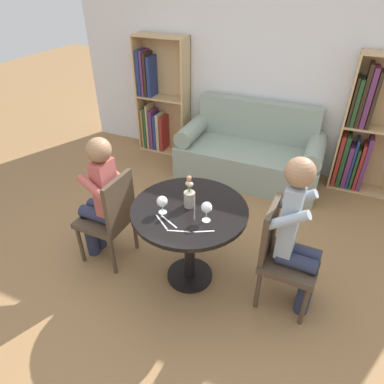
# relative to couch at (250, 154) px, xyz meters

# --- Properties ---
(ground_plane) EXTENTS (16.00, 16.00, 0.00)m
(ground_plane) POSITION_rel_couch_xyz_m (0.00, -1.91, -0.31)
(ground_plane) COLOR olive
(back_wall) EXTENTS (5.20, 0.05, 2.70)m
(back_wall) POSITION_rel_couch_xyz_m (0.00, 0.42, 1.04)
(back_wall) COLOR silver
(back_wall) RESTS_ON ground_plane
(round_table) EXTENTS (0.92, 0.92, 0.76)m
(round_table) POSITION_rel_couch_xyz_m (0.00, -1.91, 0.29)
(round_table) COLOR black
(round_table) RESTS_ON ground_plane
(couch) EXTENTS (1.75, 0.80, 0.92)m
(couch) POSITION_rel_couch_xyz_m (0.00, 0.00, 0.00)
(couch) COLOR gray
(couch) RESTS_ON ground_plane
(bookshelf_left) EXTENTS (0.72, 0.28, 1.59)m
(bookshelf_left) POSITION_rel_couch_xyz_m (-1.43, 0.26, 0.38)
(bookshelf_left) COLOR tan
(bookshelf_left) RESTS_ON ground_plane
(bookshelf_right) EXTENTS (0.72, 0.28, 1.59)m
(bookshelf_right) POSITION_rel_couch_xyz_m (1.25, 0.26, 0.41)
(bookshelf_right) COLOR tan
(bookshelf_right) RESTS_ON ground_plane
(chair_left) EXTENTS (0.43, 0.43, 0.90)m
(chair_left) POSITION_rel_couch_xyz_m (-0.73, -1.95, 0.18)
(chair_left) COLOR #473828
(chair_left) RESTS_ON ground_plane
(chair_right) EXTENTS (0.44, 0.44, 0.90)m
(chair_right) POSITION_rel_couch_xyz_m (0.73, -1.82, 0.18)
(chair_right) COLOR #473828
(chair_right) RESTS_ON ground_plane
(person_left) EXTENTS (0.42, 0.35, 1.23)m
(person_left) POSITION_rel_couch_xyz_m (-0.82, -1.95, 0.34)
(person_left) COLOR #282D47
(person_left) RESTS_ON ground_plane
(person_right) EXTENTS (0.43, 0.35, 1.31)m
(person_right) POSITION_rel_couch_xyz_m (0.82, -1.83, 0.39)
(person_right) COLOR #282D47
(person_right) RESTS_ON ground_plane
(wine_glass_left) EXTENTS (0.08, 0.08, 0.14)m
(wine_glass_left) POSITION_rel_couch_xyz_m (-0.17, -2.04, 0.54)
(wine_glass_left) COLOR white
(wine_glass_left) RESTS_ON round_table
(wine_glass_right) EXTENTS (0.08, 0.08, 0.16)m
(wine_glass_right) POSITION_rel_couch_xyz_m (0.17, -2.00, 0.56)
(wine_glass_right) COLOR white
(wine_glass_right) RESTS_ON round_table
(flower_vase) EXTENTS (0.09, 0.09, 0.27)m
(flower_vase) POSITION_rel_couch_xyz_m (-0.01, -1.88, 0.54)
(flower_vase) COLOR #9E9384
(flower_vase) RESTS_ON round_table
(knife_left_setting) EXTENTS (0.17, 0.10, 0.00)m
(knife_left_setting) POSITION_rel_couch_xyz_m (-0.07, -2.12, 0.45)
(knife_left_setting) COLOR silver
(knife_left_setting) RESTS_ON round_table
(fork_left_setting) EXTENTS (0.16, 0.13, 0.00)m
(fork_left_setting) POSITION_rel_couch_xyz_m (-0.12, -2.14, 0.45)
(fork_left_setting) COLOR silver
(fork_left_setting) RESTS_ON round_table
(knife_right_setting) EXTENTS (0.17, 0.10, 0.00)m
(knife_right_setting) POSITION_rel_couch_xyz_m (0.19, -2.13, 0.45)
(knife_right_setting) COLOR silver
(knife_right_setting) RESTS_ON round_table
(fork_right_setting) EXTENTS (0.18, 0.07, 0.00)m
(fork_right_setting) POSITION_rel_couch_xyz_m (0.05, -2.18, 0.45)
(fork_right_setting) COLOR silver
(fork_right_setting) RESTS_ON round_table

